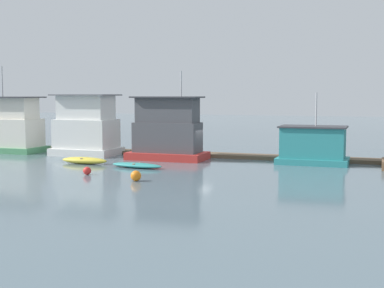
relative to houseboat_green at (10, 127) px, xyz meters
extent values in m
plane|color=slate|center=(18.69, -0.04, -2.34)|extent=(200.00, 200.00, 0.00)
cube|color=brown|center=(18.69, 2.53, -2.19)|extent=(51.00, 2.08, 0.30)
cube|color=#4C9360|center=(0.00, 0.00, -2.07)|extent=(6.43, 3.72, 0.53)
cube|color=silver|center=(0.00, 0.00, -0.50)|extent=(5.75, 3.04, 2.61)
cube|color=silver|center=(0.00, 0.00, 1.79)|extent=(5.06, 2.35, 1.98)
cube|color=#38383D|center=(0.00, 0.00, 2.84)|extent=(6.05, 3.34, 0.12)
cylinder|color=#B2B2B7|center=(-0.72, 0.00, 4.34)|extent=(0.12, 0.12, 2.87)
cube|color=white|center=(8.25, 0.03, -2.01)|extent=(5.68, 4.00, 0.65)
cube|color=white|center=(8.25, 0.03, -0.40)|extent=(5.08, 3.41, 2.57)
cube|color=white|center=(8.25, 0.03, 1.93)|extent=(4.47, 2.80, 2.11)
cube|color=slate|center=(8.25, 0.03, 3.05)|extent=(5.38, 3.71, 0.12)
cube|color=red|center=(16.36, -0.62, -2.03)|extent=(6.48, 3.48, 0.61)
cube|color=#4C4C51|center=(16.36, -0.62, -0.48)|extent=(5.46, 2.45, 2.49)
cube|color=#4C4C51|center=(16.36, -0.62, 1.79)|extent=(5.05, 2.05, 2.05)
cube|color=#38383D|center=(16.36, -0.62, 2.87)|extent=(5.76, 2.75, 0.12)
cylinder|color=#B2B2B7|center=(17.59, -0.62, 3.98)|extent=(0.12, 0.12, 2.09)
cube|color=teal|center=(28.21, 0.49, -2.10)|extent=(5.47, 3.51, 0.48)
cube|color=teal|center=(28.21, 0.49, -0.67)|extent=(4.83, 2.88, 2.37)
cube|color=#38383D|center=(28.21, 0.49, 0.57)|extent=(5.13, 3.18, 0.12)
cylinder|color=#B2B2B7|center=(28.40, 0.49, 1.93)|extent=(0.12, 0.12, 2.60)
ellipsoid|color=yellow|center=(11.28, -5.48, -2.07)|extent=(3.95, 1.22, 0.53)
cube|color=#997F60|center=(11.28, -5.48, -1.89)|extent=(0.17, 1.00, 0.08)
ellipsoid|color=teal|center=(16.16, -6.23, -2.16)|extent=(4.29, 1.68, 0.37)
cube|color=#997F60|center=(16.16, -6.23, -2.03)|extent=(0.27, 1.05, 0.08)
cylinder|color=brown|center=(6.81, 1.23, -1.44)|extent=(0.23, 0.23, 1.79)
cylinder|color=#846B4C|center=(14.36, 1.23, -1.72)|extent=(0.29, 0.29, 1.23)
sphere|color=orange|center=(18.77, -11.89, -2.00)|extent=(0.67, 0.67, 0.67)
sphere|color=red|center=(14.51, -10.56, -2.06)|extent=(0.55, 0.55, 0.55)
camera|label=1|loc=(33.07, -41.97, 3.02)|focal=50.00mm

